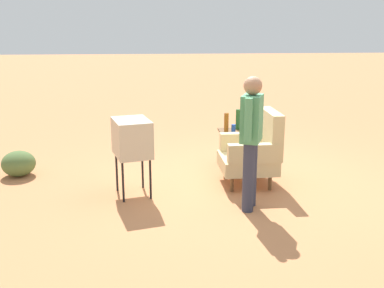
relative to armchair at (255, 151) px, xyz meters
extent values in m
plane|color=#C17A4C|center=(0.03, -0.17, -0.50)|extent=(60.00, 60.00, 0.00)
cylinder|color=brown|center=(-0.26, -0.37, -0.39)|extent=(0.05, 0.05, 0.22)
cylinder|color=brown|center=(0.27, -0.36, -0.39)|extent=(0.05, 0.05, 0.22)
cylinder|color=brown|center=(-0.27, 0.16, -0.39)|extent=(0.05, 0.05, 0.22)
cylinder|color=brown|center=(0.26, 0.17, -0.39)|extent=(0.05, 0.05, 0.22)
cube|color=#CCB784|center=(0.00, -0.10, -0.18)|extent=(0.77, 0.77, 0.20)
cube|color=#CCB784|center=(0.00, 0.22, 0.24)|extent=(0.76, 0.17, 0.64)
cube|color=#CCB784|center=(-0.32, -0.11, 0.05)|extent=(0.15, 0.69, 0.26)
cube|color=#CCB784|center=(0.32, -0.10, 0.05)|extent=(0.15, 0.69, 0.26)
cylinder|color=black|center=(-0.98, -0.33, -0.21)|extent=(0.04, 0.04, 0.57)
cylinder|color=black|center=(-0.53, -0.33, -0.21)|extent=(0.04, 0.04, 0.57)
cylinder|color=black|center=(-0.98, 0.12, -0.21)|extent=(0.04, 0.04, 0.57)
cylinder|color=black|center=(-0.53, 0.12, -0.21)|extent=(0.04, 0.04, 0.57)
cube|color=brown|center=(-0.75, -0.10, 0.09)|extent=(0.56, 0.56, 0.03)
cylinder|color=black|center=(0.44, -1.47, -0.22)|extent=(0.03, 0.03, 0.55)
cylinder|color=black|center=(0.01, -1.58, -0.22)|extent=(0.03, 0.03, 0.55)
cylinder|color=black|center=(0.53, -1.82, -0.22)|extent=(0.03, 0.03, 0.55)
cylinder|color=black|center=(0.10, -1.93, -0.22)|extent=(0.03, 0.03, 0.55)
cube|color=#BCB299|center=(0.27, -1.70, 0.29)|extent=(0.69, 0.58, 0.48)
cube|color=#383D3F|center=(0.22, -1.48, 0.29)|extent=(0.41, 0.12, 0.34)
cylinder|color=#2D3347|center=(0.77, -0.21, -0.07)|extent=(0.14, 0.14, 0.86)
cylinder|color=#2D3347|center=(0.95, -0.29, -0.07)|extent=(0.14, 0.14, 0.86)
cube|color=#4C9366|center=(0.86, -0.25, 0.64)|extent=(0.42, 0.34, 0.56)
cylinder|color=#4C9366|center=(0.64, -0.16, 0.67)|extent=(0.09, 0.09, 0.50)
cylinder|color=#4C9366|center=(1.08, -0.34, 0.67)|extent=(0.09, 0.09, 0.50)
sphere|color=#A37556|center=(0.86, -0.25, 1.03)|extent=(0.22, 0.22, 0.22)
cylinder|color=silver|center=(-0.77, 0.10, 0.20)|extent=(0.06, 0.06, 0.20)
cylinder|color=blue|center=(-0.71, -0.18, 0.16)|extent=(0.07, 0.07, 0.12)
cylinder|color=#1E5623|center=(-0.91, -0.08, 0.26)|extent=(0.07, 0.07, 0.32)
cylinder|color=brown|center=(-0.73, -0.29, 0.25)|extent=(0.07, 0.07, 0.30)
cylinder|color=silver|center=(-0.71, 0.00, 0.19)|extent=(0.09, 0.09, 0.18)
sphere|color=yellow|center=(-0.71, 0.00, 0.33)|extent=(0.07, 0.07, 0.07)
sphere|color=#E04C66|center=(-0.75, 0.01, 0.33)|extent=(0.07, 0.07, 0.07)
sphere|color=orange|center=(-0.67, -0.01, 0.33)|extent=(0.07, 0.07, 0.07)
ellipsoid|color=#516B38|center=(-0.67, -3.46, -0.31)|extent=(0.50, 0.50, 0.39)
camera|label=1|loc=(6.01, -1.41, 1.72)|focal=42.11mm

